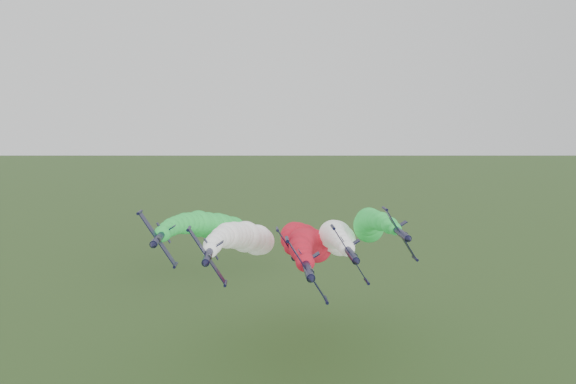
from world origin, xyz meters
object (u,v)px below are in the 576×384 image
jet_inner_left (246,238)px  jet_trail (300,238)px  jet_inner_right (336,237)px  jet_outer_left (216,228)px  jet_outer_right (370,225)px  jet_lead (309,245)px

jet_inner_left → jet_trail: bearing=48.9°
jet_inner_left → jet_inner_right: bearing=1.8°
jet_outer_left → jet_outer_right: size_ratio=1.01×
jet_trail → jet_lead: bearing=-89.9°
jet_lead → jet_trail: 26.23m
jet_lead → jet_inner_right: jet_lead is taller
jet_inner_right → jet_lead: bearing=-126.1°
jet_lead → jet_outer_right: size_ratio=1.00×
jet_inner_right → jet_trail: (-7.74, 15.43, -3.20)m
jet_lead → jet_inner_left: size_ratio=1.00×
jet_inner_right → jet_inner_left: bearing=-178.2°
jet_outer_left → jet_inner_left: bearing=-38.3°
jet_inner_left → jet_inner_right: jet_inner_right is taller
jet_inner_right → jet_outer_right: bearing=42.8°
jet_outer_left → jet_trail: bearing=24.7°
jet_lead → jet_outer_right: jet_outer_right is taller
jet_lead → jet_inner_left: jet_lead is taller
jet_inner_right → jet_outer_right: size_ratio=1.01×
jet_outer_left → jet_outer_right: (39.49, 3.81, -0.34)m
jet_inner_right → jet_outer_right: (9.97, 9.23, 1.22)m
jet_inner_left → jet_outer_left: jet_outer_left is taller
jet_inner_left → jet_outer_right: 33.30m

